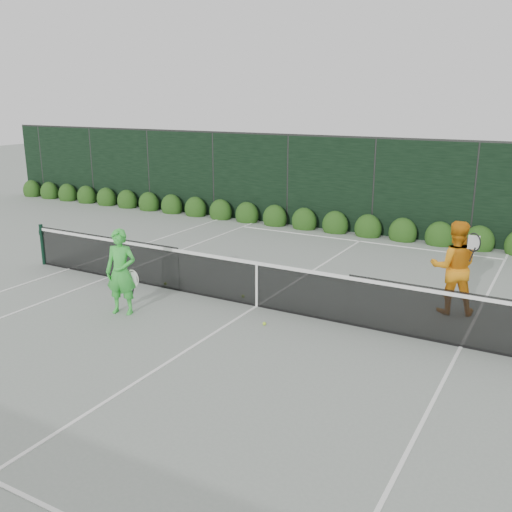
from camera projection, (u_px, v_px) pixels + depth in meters
The scene contains 8 objects.
ground at pixel (257, 306), 11.95m from camera, with size 80.00×80.00×0.00m, color gray.
tennis_net at pixel (256, 282), 11.82m from camera, with size 12.90×0.10×1.07m.
player_woman at pixel (121, 272), 11.37m from camera, with size 0.73×0.58×1.74m.
player_man at pixel (454, 267), 11.38m from camera, with size 1.10×0.97×1.91m.
court_lines at pixel (257, 306), 11.95m from camera, with size 11.03×23.83×0.01m.
windscreen_fence at pixel (175, 271), 9.27m from camera, with size 32.00×21.07×3.06m.
hedge_row at pixel (368, 229), 17.89m from camera, with size 31.66×0.65×0.94m.
tennis_balls at pixel (221, 300), 12.24m from camera, with size 3.25×1.22×0.07m.
Camera 1 is at (5.49, -9.79, 4.24)m, focal length 40.00 mm.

